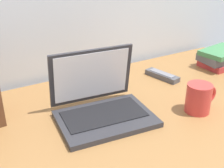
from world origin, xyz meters
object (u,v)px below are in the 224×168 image
laptop (101,103)px  coffee_mug (199,98)px  book_stack (221,58)px  remote_control_near (162,75)px

laptop → coffee_mug: size_ratio=2.58×
coffee_mug → book_stack: (0.40, 0.26, -0.01)m
laptop → remote_control_near: laptop is taller
coffee_mug → remote_control_near: size_ratio=0.77×
book_stack → remote_control_near: bearing=174.6°
coffee_mug → remote_control_near: (0.07, 0.29, -0.04)m
book_stack → laptop: bearing=-171.4°
coffee_mug → remote_control_near: 0.30m
remote_control_near → book_stack: bearing=-5.4°
laptop → remote_control_near: 0.41m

